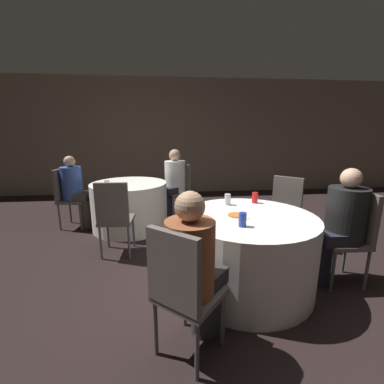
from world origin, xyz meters
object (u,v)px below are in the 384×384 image
chair_near_northeast (284,207)px  soda_can_red (255,198)px  chair_near_southwest (181,285)px  person_blue_shirt (77,192)px  person_white_shirt (173,183)px  chair_far_west (67,193)px  person_black_shirt (338,226)px  pizza_plate_near (236,216)px  table_far (130,205)px  person_floral_shirt (196,270)px  soda_can_blue (243,220)px  chair_far_northeast (180,185)px  soda_can_silver (228,199)px  chair_far_south (114,213)px  chair_near_east (353,230)px  table_near (246,251)px

chair_near_northeast → soda_can_red: 0.67m
chair_near_southwest → person_blue_shirt: size_ratio=0.82×
person_blue_shirt → soda_can_red: 2.83m
person_blue_shirt → chair_near_northeast: bearing=77.3°
chair_near_southwest → person_white_shirt: size_ratio=0.78×
chair_near_southwest → chair_far_west: (-1.68, 2.74, 0.00)m
person_white_shirt → person_black_shirt: size_ratio=1.03×
pizza_plate_near → table_far: bearing=125.0°
chair_near_southwest → person_black_shirt: (1.61, 0.78, 0.05)m
person_floral_shirt → person_blue_shirt: bearing=162.3°
chair_near_southwest → soda_can_blue: size_ratio=7.86×
table_far → chair_far_northeast: chair_far_northeast is taller
soda_can_silver → chair_far_south: bearing=164.1°
chair_near_east → chair_far_west: bearing=62.9°
chair_far_south → person_blue_shirt: size_ratio=0.82×
chair_near_east → person_black_shirt: size_ratio=0.80×
person_white_shirt → chair_near_southwest: bearing=145.0°
chair_near_east → chair_far_northeast: size_ratio=1.00×
table_near → pizza_plate_near: bearing=-175.0°
chair_near_east → chair_far_south: same height
chair_far_south → person_white_shirt: size_ratio=0.78×
chair_far_northeast → soda_can_silver: size_ratio=7.86×
table_far → chair_far_west: chair_far_west is taller
person_blue_shirt → soda_can_silver: size_ratio=9.53×
chair_near_east → soda_can_silver: size_ratio=7.86×
chair_near_northeast → chair_near_southwest: bearing=91.7°
chair_near_northeast → chair_far_south: 2.16m
chair_far_west → chair_near_northeast: bearing=78.0°
table_near → table_far: 2.24m
chair_far_west → soda_can_silver: (2.26, -1.53, 0.23)m
chair_far_west → person_blue_shirt: size_ratio=0.82×
chair_far_south → person_white_shirt: bearing=65.8°
person_floral_shirt → soda_can_silver: (0.48, 1.08, 0.21)m
table_far → chair_far_south: bearing=-92.4°
chair_near_southwest → chair_far_west: 3.21m
person_white_shirt → person_floral_shirt: bearing=147.1°
chair_far_west → soda_can_silver: bearing=64.1°
table_far → chair_near_southwest: size_ratio=1.24×
chair_near_east → person_black_shirt: bearing=90.0°
person_blue_shirt → soda_can_silver: (2.09, -1.50, 0.22)m
soda_can_red → soda_can_blue: (-0.36, -0.71, 0.00)m
chair_far_west → person_white_shirt: size_ratio=0.78×
person_black_shirt → soda_can_blue: person_black_shirt is taller
chair_near_southwest → chair_far_northeast: 3.17m
chair_near_east → chair_far_west: (-3.45, 1.97, 0.00)m
chair_far_west → person_floral_shirt: (1.78, -2.61, 0.02)m
soda_can_red → soda_can_silver: same height
soda_can_silver → table_near: bearing=-74.4°
person_blue_shirt → soda_can_silver: person_blue_shirt is taller
person_white_shirt → pizza_plate_near: (0.54, -2.27, 0.11)m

